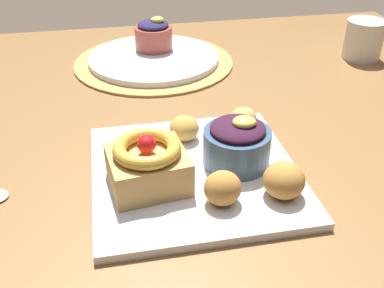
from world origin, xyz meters
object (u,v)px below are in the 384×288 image
Objects in this scene: berry_ramekin at (237,143)px; fritter_middle at (223,188)px; back_plate at (154,58)px; coffee_mug at (364,40)px; cake_slice at (148,164)px; front_plate at (195,173)px; fritter_back at (243,118)px; fritter_front at (284,180)px; back_ramekin at (154,35)px; fritter_extra at (184,128)px.

fritter_middle is at bearing -116.75° from berry_ramekin.
back_plate is 3.32× the size of coffee_mug.
back_plate is at bearing 82.24° from cake_slice.
fritter_back is (0.10, 0.10, 0.02)m from front_plate.
back_ramekin is at bearing 100.19° from fritter_front.
back_ramekin reaches higher than fritter_front.
coffee_mug is at bearing -7.29° from back_plate.
fritter_middle is at bearing -88.06° from back_ramekin.
front_plate is 5.28× the size of fritter_front.
back_ramekin is at bearing 82.14° from cake_slice.
fritter_front is 1.30× the size of fritter_back.
fritter_front is at bearing -58.14° from fritter_extra.
fritter_front reaches higher than fritter_back.
front_plate is 3.32× the size of coffee_mug.
back_plate is (-0.01, 0.33, -0.02)m from fritter_extra.
coffee_mug reaches higher than fritter_middle.
coffee_mug is (0.42, 0.43, 0.01)m from fritter_middle.
fritter_front is at bearing -0.27° from fritter_middle.
fritter_extra is 0.52m from coffee_mug.
fritter_back is at bearing 89.99° from fritter_front.
coffee_mug is (0.50, 0.38, -0.00)m from cake_slice.
berry_ramekin is 1.76× the size of fritter_front.
fritter_middle is 0.55× the size of coffee_mug.
back_plate is (-0.02, 0.49, -0.02)m from fritter_middle.
fritter_middle is 0.49m from back_plate.
back_plate is (-0.01, 0.41, 0.01)m from front_plate.
fritter_back is 0.91× the size of fritter_extra.
front_plate is 2.58× the size of cake_slice.
berry_ramekin is at bearing 4.81° from front_plate.
cake_slice reaches higher than front_plate.
cake_slice is at bearing -143.08° from coffee_mug.
fritter_front is at bearing -64.92° from berry_ramekin.
back_plate is 0.45m from coffee_mug.
berry_ramekin is 0.09m from fritter_front.
berry_ramekin is 0.33× the size of back_plate.
cake_slice is 2.66× the size of fritter_back.
fritter_front is at bearing -79.81° from back_ramekin.
back_plate is (0.06, 0.43, -0.03)m from cake_slice.
coffee_mug is at bearing 37.18° from fritter_back.
fritter_front is at bearing -18.31° from cake_slice.
coffee_mug is at bearing 42.78° from berry_ramekin.
front_plate is at bearing 142.17° from fritter_front.
back_ramekin is (-0.02, 0.53, 0.01)m from fritter_middle.
fritter_extra is 0.33m from back_plate.
fritter_middle is (0.08, -0.05, -0.01)m from cake_slice.
fritter_front is (0.10, -0.07, 0.03)m from front_plate.
cake_slice is 2.32× the size of fritter_middle.
fritter_front is 0.50m from back_plate.
fritter_back is at bearing 67.93° from berry_ramekin.
cake_slice is at bearing -97.86° from back_ramekin.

